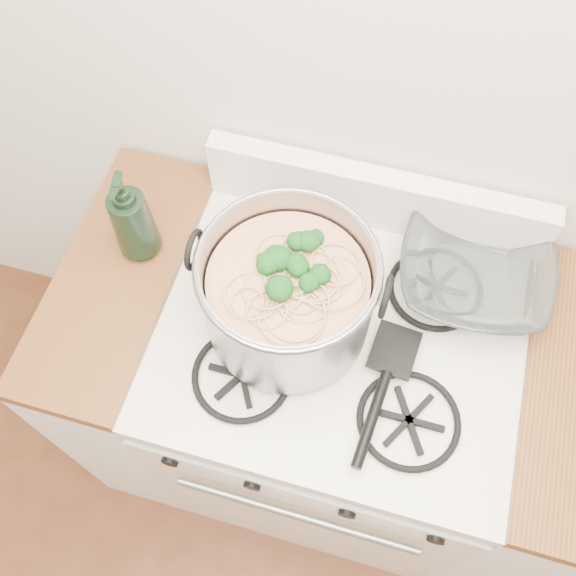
# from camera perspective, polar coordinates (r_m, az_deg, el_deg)

# --- Properties ---
(gas_range) EXTENTS (0.76, 0.66, 0.92)m
(gas_range) POSITION_cam_1_polar(r_m,az_deg,el_deg) (1.78, 3.62, -10.22)
(gas_range) COLOR white
(gas_range) RESTS_ON ground
(counter_left) EXTENTS (0.25, 0.65, 0.92)m
(counter_left) POSITION_cam_1_polar(r_m,az_deg,el_deg) (1.84, -11.76, -5.62)
(counter_left) COLOR silver
(counter_left) RESTS_ON ground
(stock_pot) EXTENTS (0.37, 0.34, 0.23)m
(stock_pot) POSITION_cam_1_polar(r_m,az_deg,el_deg) (1.24, -0.00, -0.60)
(stock_pot) COLOR gray
(stock_pot) RESTS_ON gas_range
(spatula) EXTENTS (0.32, 0.33, 0.02)m
(spatula) POSITION_cam_1_polar(r_m,az_deg,el_deg) (1.31, 9.49, -5.31)
(spatula) COLOR black
(spatula) RESTS_ON gas_range
(glass_bowl) EXTENTS (0.14, 0.14, 0.03)m
(glass_bowl) POSITION_cam_1_polar(r_m,az_deg,el_deg) (1.42, 16.02, 1.04)
(glass_bowl) COLOR white
(glass_bowl) RESTS_ON gas_range
(bottle) EXTENTS (0.11, 0.11, 0.24)m
(bottle) POSITION_cam_1_polar(r_m,az_deg,el_deg) (1.36, -13.83, 6.25)
(bottle) COLOR black
(bottle) RESTS_ON counter_left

